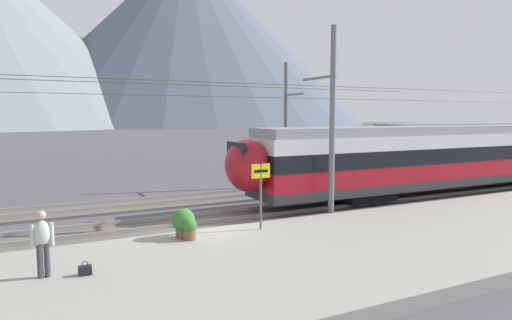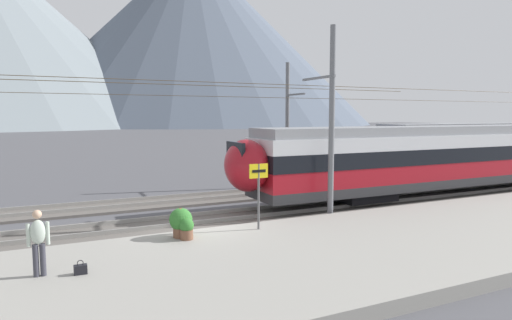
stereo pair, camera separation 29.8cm
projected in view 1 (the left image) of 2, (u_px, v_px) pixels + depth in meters
The scene contains 13 objects.
ground_plane at pixel (202, 234), 16.31m from camera, with size 400.00×400.00×0.00m, color #4C4C51.
platform_slab at pixel (254, 266), 12.29m from camera, with size 120.00×7.64×0.40m, color gray.
track_near at pixel (188, 223), 17.83m from camera, with size 120.00×3.00×0.28m.
track_far at pixel (160, 203), 21.94m from camera, with size 120.00×3.00×0.28m.
train_near_platform at pixel (479, 153), 25.32m from camera, with size 31.21×2.86×4.27m.
catenary_mast_mid at pixel (330, 120), 18.14m from camera, with size 49.19×2.39×8.04m.
catenary_mast_far_side at pixel (287, 123), 26.70m from camera, with size 49.19×2.11×7.60m.
platform_sign at pixel (261, 182), 15.36m from camera, with size 0.70×0.08×2.33m.
passenger_walking at pixel (43, 240), 10.82m from camera, with size 0.53×0.22×1.69m.
handbag_beside_passenger at pixel (85, 270), 11.06m from camera, with size 0.32×0.18×0.37m.
potted_plant_platform_edge at pixel (189, 228), 14.19m from camera, with size 0.48×0.48×0.71m.
potted_plant_by_shelter at pixel (183, 221), 14.44m from camera, with size 0.76×0.76×0.97m.
mountain_central_peak at pixel (186, 36), 221.14m from camera, with size 177.06×177.06×88.34m, color #515B6B.
Camera 1 is at (-5.23, -15.19, 4.42)m, focal length 30.75 mm.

